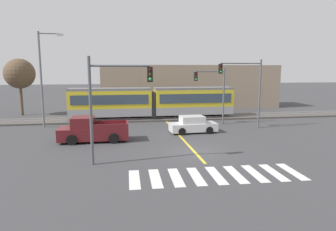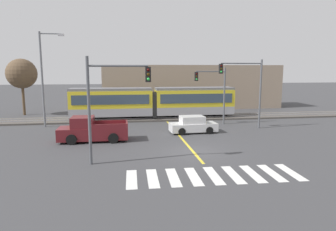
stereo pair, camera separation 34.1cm
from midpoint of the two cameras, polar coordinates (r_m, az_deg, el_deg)
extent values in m
plane|color=#3D3D3F|center=(20.94, 4.63, -6.95)|extent=(200.00, 200.00, 0.00)
cube|color=#4C4742|center=(34.72, -1.08, -0.47)|extent=(120.00, 4.00, 0.18)
cube|color=#939399|center=(33.99, -0.91, -0.43)|extent=(120.00, 0.08, 0.10)
cube|color=#939399|center=(35.40, -1.25, -0.06)|extent=(120.00, 0.08, 0.10)
cube|color=#9E9EA3|center=(34.25, -11.13, 0.75)|extent=(9.00, 2.60, 0.90)
cube|color=yellow|center=(34.09, -11.20, 3.08)|extent=(9.00, 2.60, 1.90)
cube|color=#384756|center=(32.77, -11.28, 2.94)|extent=(8.28, 0.04, 1.04)
cube|color=slate|center=(34.00, -11.26, 4.91)|extent=(9.00, 2.39, 0.28)
cylinder|color=black|center=(34.33, -6.98, 0.11)|extent=(0.70, 0.20, 0.70)
cylinder|color=black|center=(34.49, -15.22, -0.10)|extent=(0.70, 0.20, 0.70)
cube|color=#9E9EA3|center=(35.25, 4.49, 1.11)|extent=(9.00, 2.60, 0.90)
cube|color=yellow|center=(35.09, 4.52, 3.38)|extent=(9.00, 2.60, 1.90)
cube|color=#384756|center=(33.81, 5.06, 3.25)|extent=(8.28, 0.04, 1.04)
cube|color=slate|center=(35.00, 4.54, 5.15)|extent=(9.00, 2.39, 0.28)
cylinder|color=black|center=(35.98, 8.31, 0.48)|extent=(0.70, 0.20, 0.70)
cylinder|color=black|center=(34.80, 0.52, 0.29)|extent=(0.70, 0.20, 0.70)
cube|color=#2D2D2D|center=(34.34, -3.22, 2.10)|extent=(0.50, 2.34, 2.80)
cube|color=silver|center=(16.05, -7.04, -11.95)|extent=(0.64, 2.81, 0.01)
cube|color=silver|center=(16.10, -3.04, -11.83)|extent=(0.64, 2.81, 0.01)
cube|color=silver|center=(16.22, 0.92, -11.66)|extent=(0.64, 2.81, 0.01)
cube|color=silver|center=(16.41, 4.80, -11.44)|extent=(0.64, 2.81, 0.01)
cube|color=silver|center=(16.68, 8.56, -11.18)|extent=(0.64, 2.81, 0.01)
cube|color=silver|center=(17.01, 12.18, -10.88)|extent=(0.64, 2.81, 0.01)
cube|color=silver|center=(17.40, 15.65, -10.55)|extent=(0.64, 2.81, 0.01)
cube|color=silver|center=(17.85, 18.94, -10.21)|extent=(0.64, 2.81, 0.01)
cube|color=silver|center=(18.36, 22.06, -9.85)|extent=(0.64, 2.81, 0.01)
cube|color=gold|center=(25.53, 2.00, -4.05)|extent=(0.20, 15.02, 0.01)
cube|color=silver|center=(27.15, 4.44, -2.18)|extent=(4.28, 1.92, 0.72)
cube|color=silver|center=(27.00, 4.25, -0.77)|extent=(2.18, 1.63, 0.64)
cube|color=#384756|center=(27.30, 6.27, -0.70)|extent=(0.18, 1.43, 0.52)
cube|color=#384756|center=(27.74, 3.79, -0.51)|extent=(1.78, 0.13, 0.48)
cylinder|color=black|center=(28.36, 6.38, -2.14)|extent=(0.65, 0.25, 0.64)
cylinder|color=black|center=(26.79, 7.55, -2.81)|extent=(0.65, 0.25, 0.64)
cylinder|color=black|center=(27.66, 1.43, -2.37)|extent=(0.65, 0.25, 0.64)
cylinder|color=black|center=(26.05, 2.32, -3.07)|extent=(0.65, 0.25, 0.64)
cube|color=maroon|center=(24.54, -14.33, -3.26)|extent=(5.40, 1.97, 0.96)
cube|color=maroon|center=(24.46, -16.30, -1.23)|extent=(1.70, 1.84, 0.84)
cube|color=#384756|center=(24.56, -18.04, -1.23)|extent=(0.10, 1.69, 0.66)
cube|color=maroon|center=(23.44, -11.61, -2.08)|extent=(2.70, 0.12, 0.36)
cube|color=maroon|center=(25.25, -11.46, -1.30)|extent=(2.70, 0.12, 0.36)
cube|color=maroon|center=(24.33, -8.18, -1.60)|extent=(0.12, 1.96, 0.36)
cylinder|color=black|center=(23.84, -18.26, -4.43)|extent=(0.80, 0.28, 0.80)
cylinder|color=black|center=(25.73, -17.61, -3.45)|extent=(0.80, 0.28, 0.80)
cylinder|color=black|center=(23.56, -10.69, -4.30)|extent=(0.80, 0.28, 0.80)
cylinder|color=black|center=(25.47, -10.61, -3.31)|extent=(0.80, 0.28, 0.80)
cylinder|color=#515459|center=(31.52, 10.24, 3.65)|extent=(0.18, 0.18, 5.85)
cylinder|color=#515459|center=(30.93, 7.72, 8.32)|extent=(3.00, 0.12, 0.12)
cube|color=black|center=(30.53, 4.98, 7.42)|extent=(0.32, 0.28, 0.90)
sphere|color=#360605|center=(30.38, 5.06, 7.92)|extent=(0.18, 0.18, 0.18)
sphere|color=#3A2706|center=(30.39, 5.05, 7.41)|extent=(0.18, 0.18, 0.18)
sphere|color=green|center=(30.40, 5.05, 6.90)|extent=(0.18, 0.18, 0.18)
cylinder|color=#515459|center=(30.13, 16.73, 3.90)|extent=(0.18, 0.18, 6.60)
cylinder|color=#515459|center=(29.22, 13.40, 9.64)|extent=(4.00, 0.12, 0.12)
cube|color=black|center=(28.51, 9.61, 8.77)|extent=(0.32, 0.28, 0.90)
sphere|color=#360605|center=(28.37, 9.73, 9.32)|extent=(0.18, 0.18, 0.18)
sphere|color=#3A2706|center=(28.37, 9.71, 8.77)|extent=(0.18, 0.18, 0.18)
sphere|color=green|center=(28.37, 9.70, 8.23)|extent=(0.18, 0.18, 0.18)
cylinder|color=#515459|center=(18.14, -15.01, 0.71)|extent=(0.18, 0.18, 6.43)
cylinder|color=#515459|center=(17.89, -9.70, 9.30)|extent=(3.50, 0.12, 0.12)
cube|color=black|center=(17.97, -4.02, 7.81)|extent=(0.32, 0.28, 0.90)
sphere|color=#360605|center=(17.82, -3.98, 8.67)|extent=(0.18, 0.18, 0.18)
sphere|color=#3A2706|center=(17.82, -3.97, 7.80)|extent=(0.18, 0.18, 0.18)
sphere|color=green|center=(17.82, -3.96, 6.93)|extent=(0.18, 0.18, 0.18)
cylinder|color=slate|center=(31.69, -23.29, 6.18)|extent=(0.20, 0.20, 9.25)
cylinder|color=slate|center=(31.63, -22.00, 14.29)|extent=(1.98, 0.12, 0.12)
cube|color=#B2B2B7|center=(31.43, -20.17, 14.24)|extent=(0.56, 0.28, 0.20)
cylinder|color=brown|center=(41.37, -26.37, 3.07)|extent=(0.32, 0.32, 4.42)
sphere|color=brown|center=(41.23, -26.65, 7.14)|extent=(3.66, 3.66, 3.66)
cube|color=gray|center=(45.11, 3.95, 5.54)|extent=(25.86, 6.00, 6.28)
camera|label=1|loc=(0.17, -90.37, -0.06)|focal=32.00mm
camera|label=2|loc=(0.17, 89.63, 0.06)|focal=32.00mm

